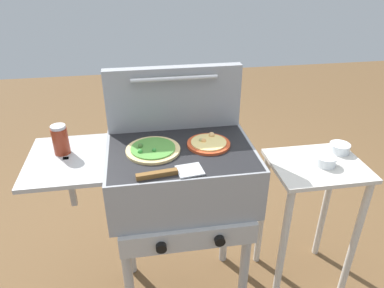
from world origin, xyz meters
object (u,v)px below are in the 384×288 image
(pizza_cheese, at_px, (209,143))
(topping_bowl_far, at_px, (339,148))
(topping_bowl_near, at_px, (326,161))
(pizza_veggie, at_px, (153,150))
(grill, at_px, (178,177))
(prep_table, at_px, (311,200))
(spatula, at_px, (171,173))
(sauce_jar, at_px, (60,140))

(pizza_cheese, distance_m, topping_bowl_far, 0.70)
(topping_bowl_near, xyz_separation_m, topping_bowl_far, (0.13, 0.10, 0.00))
(pizza_cheese, bearing_deg, topping_bowl_far, 6.00)
(pizza_veggie, bearing_deg, pizza_cheese, 4.26)
(topping_bowl_near, distance_m, topping_bowl_far, 0.17)
(grill, bearing_deg, pizza_cheese, 7.93)
(pizza_cheese, height_order, prep_table, pizza_cheese)
(spatula, relative_size, topping_bowl_far, 2.62)
(pizza_cheese, distance_m, topping_bowl_near, 0.58)
(pizza_cheese, xyz_separation_m, topping_bowl_near, (0.56, -0.03, -0.13))
(pizza_veggie, xyz_separation_m, sauce_jar, (-0.38, 0.05, 0.05))
(spatula, height_order, topping_bowl_near, spatula)
(prep_table, xyz_separation_m, topping_bowl_near, (0.03, -0.02, 0.24))
(pizza_cheese, bearing_deg, pizza_veggie, -175.74)
(prep_table, xyz_separation_m, topping_bowl_far, (0.16, 0.09, 0.24))
(pizza_veggie, relative_size, topping_bowl_near, 2.45)
(pizza_veggie, distance_m, prep_table, 0.86)
(topping_bowl_near, bearing_deg, topping_bowl_far, 39.10)
(sauce_jar, bearing_deg, topping_bowl_near, -3.10)
(sauce_jar, xyz_separation_m, topping_bowl_near, (1.19, -0.06, -0.18))
(pizza_veggie, xyz_separation_m, prep_table, (0.78, 0.00, -0.37))
(pizza_veggie, relative_size, spatula, 0.88)
(prep_table, bearing_deg, pizza_veggie, -179.76)
(pizza_veggie, bearing_deg, topping_bowl_far, 5.54)
(grill, relative_size, pizza_veggie, 4.12)
(spatula, bearing_deg, topping_bowl_near, 12.96)
(sauce_jar, relative_size, topping_bowl_far, 1.27)
(sauce_jar, xyz_separation_m, prep_table, (1.16, -0.05, -0.42))
(pizza_veggie, bearing_deg, prep_table, 0.24)
(grill, distance_m, pizza_cheese, 0.21)
(topping_bowl_near, bearing_deg, sauce_jar, 176.90)
(prep_table, height_order, topping_bowl_far, topping_bowl_far)
(pizza_cheese, xyz_separation_m, sauce_jar, (-0.62, 0.03, 0.05))
(pizza_cheese, relative_size, prep_table, 0.25)
(sauce_jar, xyz_separation_m, spatula, (0.43, -0.24, -0.06))
(pizza_cheese, relative_size, sauce_jar, 1.49)
(pizza_cheese, relative_size, topping_bowl_near, 2.00)
(pizza_cheese, bearing_deg, sauce_jar, 177.02)
(sauce_jar, relative_size, topping_bowl_near, 1.35)
(prep_table, bearing_deg, topping_bowl_far, 29.43)
(spatula, relative_size, prep_table, 0.35)
(sauce_jar, bearing_deg, grill, -6.14)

